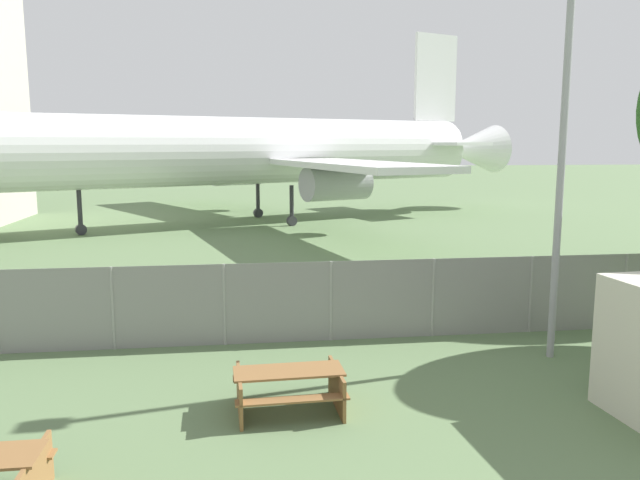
{
  "coord_description": "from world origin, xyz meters",
  "views": [
    {
      "loc": [
        -2.18,
        -3.85,
        4.78
      ],
      "look_at": [
        0.13,
        13.6,
        2.0
      ],
      "focal_mm": 35.0,
      "sensor_mm": 36.0,
      "label": 1
    }
  ],
  "objects": [
    {
      "name": "picnic_bench_near_cabin",
      "position": [
        -1.34,
        6.72,
        0.48
      ],
      "size": [
        2.0,
        1.47,
        0.76
      ],
      "rotation": [
        0.0,
        0.0,
        0.04
      ],
      "color": "brown",
      "rests_on": "ground"
    },
    {
      "name": "light_mast",
      "position": [
        4.72,
        8.8,
        5.32
      ],
      "size": [
        0.44,
        0.44,
        8.86
      ],
      "color": "#99999E",
      "rests_on": "ground"
    },
    {
      "name": "airplane",
      "position": [
        -0.99,
        33.38,
        4.21
      ],
      "size": [
        36.84,
        29.69,
        11.99
      ],
      "rotation": [
        0.0,
        0.0,
        -2.75
      ],
      "color": "white",
      "rests_on": "ground"
    },
    {
      "name": "perimeter_fence",
      "position": [
        0.0,
        10.6,
        0.98
      ],
      "size": [
        56.07,
        0.07,
        1.96
      ],
      "color": "gray",
      "rests_on": "ground"
    }
  ]
}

